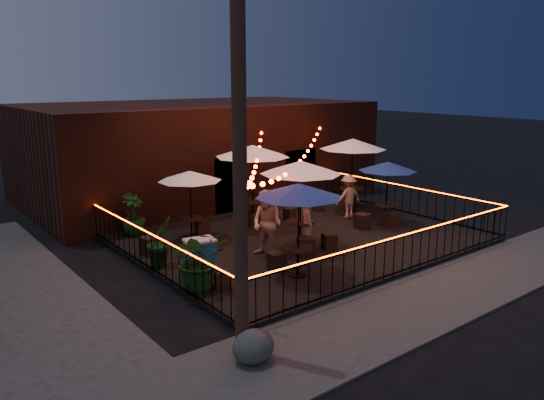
{
  "coord_description": "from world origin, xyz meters",
  "views": [
    {
      "loc": [
        -10.5,
        -10.04,
        5.05
      ],
      "look_at": [
        -0.73,
        2.48,
        1.37
      ],
      "focal_mm": 35.0,
      "sensor_mm": 36.0,
      "label": 1
    }
  ],
  "objects_px": {
    "cafe_table_2": "(301,169)",
    "boulder": "(253,346)",
    "utility_pole": "(239,141)",
    "cafe_table_3": "(252,152)",
    "cafe_table_4": "(388,167)",
    "cafe_table_5": "(353,145)",
    "cafe_table_1": "(190,177)",
    "cafe_table_0": "(299,192)",
    "cooler": "(200,257)"
  },
  "relations": [
    {
      "from": "cafe_table_2",
      "to": "cafe_table_5",
      "type": "bearing_deg",
      "value": 26.77
    },
    {
      "from": "boulder",
      "to": "cafe_table_3",
      "type": "bearing_deg",
      "value": 54.09
    },
    {
      "from": "cafe_table_1",
      "to": "boulder",
      "type": "distance_m",
      "value": 7.66
    },
    {
      "from": "cafe_table_2",
      "to": "boulder",
      "type": "relative_size",
      "value": 3.06
    },
    {
      "from": "cafe_table_1",
      "to": "utility_pole",
      "type": "bearing_deg",
      "value": -112.04
    },
    {
      "from": "utility_pole",
      "to": "boulder",
      "type": "distance_m",
      "value": 3.69
    },
    {
      "from": "utility_pole",
      "to": "cafe_table_2",
      "type": "relative_size",
      "value": 3.09
    },
    {
      "from": "cafe_table_2",
      "to": "cafe_table_1",
      "type": "bearing_deg",
      "value": 126.25
    },
    {
      "from": "cafe_table_2",
      "to": "cafe_table_4",
      "type": "height_order",
      "value": "cafe_table_2"
    },
    {
      "from": "cafe_table_5",
      "to": "utility_pole",
      "type": "bearing_deg",
      "value": -146.67
    },
    {
      "from": "cafe_table_4",
      "to": "cafe_table_5",
      "type": "distance_m",
      "value": 2.17
    },
    {
      "from": "cafe_table_5",
      "to": "cafe_table_2",
      "type": "bearing_deg",
      "value": -153.23
    },
    {
      "from": "cafe_table_4",
      "to": "boulder",
      "type": "bearing_deg",
      "value": -153.46
    },
    {
      "from": "boulder",
      "to": "cafe_table_5",
      "type": "bearing_deg",
      "value": 34.91
    },
    {
      "from": "cafe_table_5",
      "to": "cafe_table_3",
      "type": "bearing_deg",
      "value": 171.9
    },
    {
      "from": "cafe_table_0",
      "to": "cafe_table_3",
      "type": "xyz_separation_m",
      "value": [
        1.87,
        4.51,
        0.32
      ]
    },
    {
      "from": "utility_pole",
      "to": "cafe_table_4",
      "type": "relative_size",
      "value": 3.65
    },
    {
      "from": "utility_pole",
      "to": "cafe_table_3",
      "type": "height_order",
      "value": "utility_pole"
    },
    {
      "from": "boulder",
      "to": "cafe_table_2",
      "type": "bearing_deg",
      "value": 41.43
    },
    {
      "from": "utility_pole",
      "to": "cafe_table_5",
      "type": "bearing_deg",
      "value": 33.33
    },
    {
      "from": "utility_pole",
      "to": "cafe_table_4",
      "type": "bearing_deg",
      "value": 24.54
    },
    {
      "from": "cafe_table_1",
      "to": "cafe_table_5",
      "type": "distance_m",
      "value": 6.58
    },
    {
      "from": "cafe_table_4",
      "to": "cooler",
      "type": "height_order",
      "value": "cafe_table_4"
    },
    {
      "from": "cafe_table_4",
      "to": "utility_pole",
      "type": "bearing_deg",
      "value": -155.46
    },
    {
      "from": "cafe_table_1",
      "to": "cooler",
      "type": "height_order",
      "value": "cafe_table_1"
    },
    {
      "from": "utility_pole",
      "to": "cafe_table_2",
      "type": "height_order",
      "value": "utility_pole"
    },
    {
      "from": "cafe_table_2",
      "to": "cafe_table_4",
      "type": "relative_size",
      "value": 1.18
    },
    {
      "from": "cafe_table_2",
      "to": "boulder",
      "type": "bearing_deg",
      "value": -138.57
    },
    {
      "from": "cafe_table_4",
      "to": "cooler",
      "type": "distance_m",
      "value": 7.64
    },
    {
      "from": "cafe_table_5",
      "to": "boulder",
      "type": "relative_size",
      "value": 3.2
    },
    {
      "from": "utility_pole",
      "to": "cooler",
      "type": "relative_size",
      "value": 8.24
    },
    {
      "from": "utility_pole",
      "to": "cafe_table_3",
      "type": "bearing_deg",
      "value": 52.66
    },
    {
      "from": "cafe_table_0",
      "to": "cafe_table_2",
      "type": "xyz_separation_m",
      "value": [
        1.51,
        1.65,
        0.19
      ]
    },
    {
      "from": "cafe_table_3",
      "to": "cafe_table_2",
      "type": "bearing_deg",
      "value": -97.31
    },
    {
      "from": "cafe_table_1",
      "to": "cafe_table_4",
      "type": "relative_size",
      "value": 1.17
    },
    {
      "from": "cooler",
      "to": "cafe_table_2",
      "type": "bearing_deg",
      "value": 11.51
    },
    {
      "from": "cafe_table_0",
      "to": "boulder",
      "type": "height_order",
      "value": "cafe_table_0"
    },
    {
      "from": "cafe_table_4",
      "to": "boulder",
      "type": "relative_size",
      "value": 2.59
    },
    {
      "from": "cafe_table_0",
      "to": "cafe_table_2",
      "type": "distance_m",
      "value": 2.24
    },
    {
      "from": "cafe_table_0",
      "to": "cooler",
      "type": "xyz_separation_m",
      "value": [
        -1.95,
        1.5,
        -1.69
      ]
    },
    {
      "from": "cafe_table_4",
      "to": "boulder",
      "type": "distance_m",
      "value": 9.95
    },
    {
      "from": "cafe_table_2",
      "to": "cafe_table_5",
      "type": "distance_m",
      "value": 5.04
    },
    {
      "from": "cafe_table_0",
      "to": "cafe_table_4",
      "type": "xyz_separation_m",
      "value": [
        5.54,
        1.86,
        -0.21
      ]
    },
    {
      "from": "utility_pole",
      "to": "cafe_table_3",
      "type": "xyz_separation_m",
      "value": [
        5.06,
        6.64,
        -1.35
      ]
    },
    {
      "from": "cafe_table_4",
      "to": "cafe_table_5",
      "type": "bearing_deg",
      "value": 77.34
    },
    {
      "from": "cafe_table_4",
      "to": "cafe_table_5",
      "type": "height_order",
      "value": "cafe_table_5"
    },
    {
      "from": "cafe_table_0",
      "to": "cafe_table_5",
      "type": "bearing_deg",
      "value": 33.14
    },
    {
      "from": "cafe_table_5",
      "to": "boulder",
      "type": "bearing_deg",
      "value": -145.09
    },
    {
      "from": "cooler",
      "to": "cafe_table_1",
      "type": "bearing_deg",
      "value": 73.31
    },
    {
      "from": "cafe_table_0",
      "to": "cafe_table_4",
      "type": "distance_m",
      "value": 5.85
    }
  ]
}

